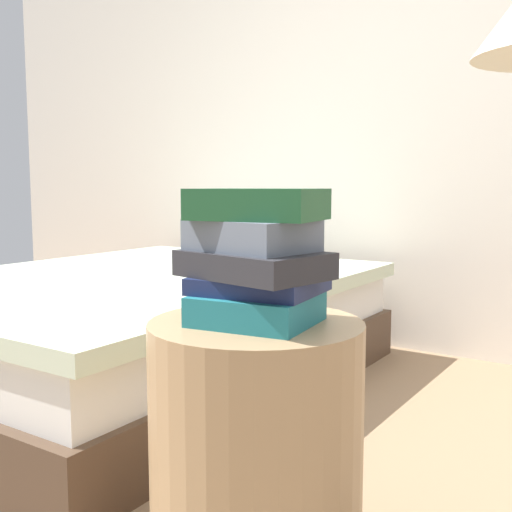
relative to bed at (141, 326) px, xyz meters
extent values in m
cube|color=silver|center=(1.18, 1.16, 1.07)|extent=(7.00, 0.08, 2.60)
cube|color=#4C3828|center=(0.00, -0.01, -0.12)|extent=(1.53, 2.03, 0.22)
cube|color=white|center=(0.00, -0.01, 0.08)|extent=(1.47, 1.94, 0.18)
cube|color=beige|center=(0.00, -0.01, 0.20)|extent=(1.56, 1.99, 0.06)
ellipsoid|color=silver|center=(-0.01, 0.79, 0.31)|extent=(0.56, 0.29, 0.16)
cylinder|color=tan|center=(1.18, -0.84, 0.05)|extent=(0.45, 0.45, 0.56)
cube|color=#1E727F|center=(1.18, -0.84, 0.35)|extent=(0.26, 0.24, 0.06)
cube|color=#19234C|center=(1.18, -0.82, 0.40)|extent=(0.27, 0.24, 0.03)
cube|color=#28282D|center=(1.18, -0.84, 0.44)|extent=(0.31, 0.24, 0.05)
cube|color=slate|center=(1.16, -0.83, 0.50)|extent=(0.26, 0.21, 0.06)
cube|color=#1E512D|center=(1.18, -0.83, 0.56)|extent=(0.28, 0.22, 0.06)
camera|label=1|loc=(1.87, -1.85, 0.60)|focal=42.96mm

